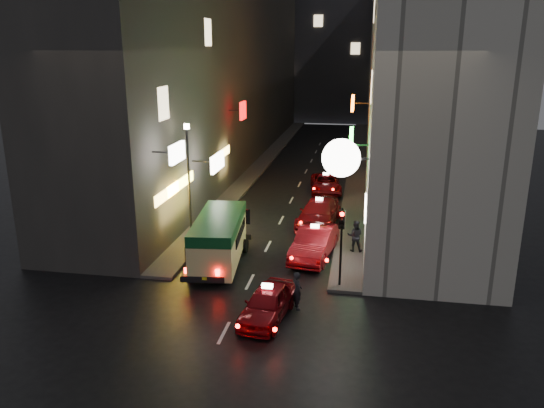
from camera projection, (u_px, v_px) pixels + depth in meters
The scene contains 15 objects.
ground at pixel (189, 401), 15.76m from camera, with size 120.00×120.00×0.00m, color black.
building_left at pixel (221, 61), 46.65m from camera, with size 7.60×52.00×18.00m.
building_right at pixel (408, 61), 43.99m from camera, with size 7.96×52.00×18.00m.
building_far at pixel (335, 41), 74.98m from camera, with size 30.00×10.00×22.00m, color #2E2E32.
sidewalk_left at pixel (264, 162), 48.56m from camera, with size 1.50×52.00×0.15m, color #474442.
sidewalk_right at pixel (357, 165), 47.15m from camera, with size 1.50×52.00×0.15m, color #474442.
minibus at pixel (219, 235), 25.22m from camera, with size 2.60×5.86×2.44m.
taxi_near at pixel (267, 301), 20.39m from camera, with size 2.57×4.91×1.66m.
taxi_second at pixel (315, 240), 26.37m from camera, with size 3.07×5.93×1.97m.
taxi_third at pixel (319, 211), 31.26m from camera, with size 2.79×5.67×1.91m.
taxi_far at pixel (326, 182), 38.44m from camera, with size 2.47×4.86×1.65m.
pedestrian_crossing at pixel (297, 288), 21.11m from camera, with size 0.59×0.38×1.79m, color black.
pedestrian_sidewalk at pixel (355, 234), 26.76m from camera, with size 0.69×0.43×1.85m, color black.
traffic_light at pixel (342, 231), 22.34m from camera, with size 0.26×0.43×3.50m.
lamp_post at pixel (189, 175), 27.68m from camera, with size 0.28×0.28×6.22m.
Camera 1 is at (4.76, -12.82, 10.10)m, focal length 35.00 mm.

